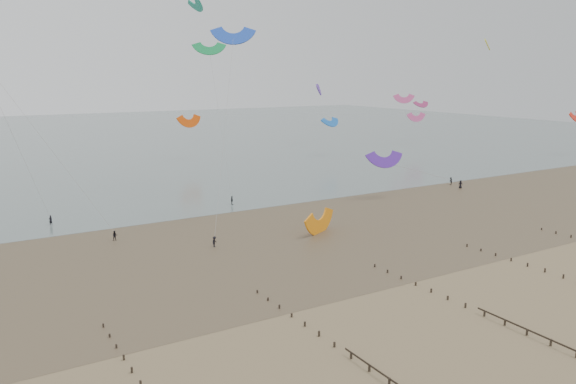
# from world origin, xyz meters

# --- Properties ---
(ground) EXTENTS (500.00, 500.00, 0.00)m
(ground) POSITION_xyz_m (0.00, 0.00, 0.00)
(ground) COLOR brown
(ground) RESTS_ON ground
(sea_and_shore) EXTENTS (500.00, 665.00, 0.03)m
(sea_and_shore) POSITION_xyz_m (-4.08, 34.40, 0.01)
(sea_and_shore) COLOR #475654
(sea_and_shore) RESTS_ON ground
(kitesurfers) EXTENTS (87.93, 27.07, 1.87)m
(kitesurfers) POSITION_xyz_m (14.88, 45.18, 0.88)
(kitesurfers) COLOR black
(kitesurfers) RESTS_ON ground
(grounded_kite) EXTENTS (9.56, 8.83, 4.22)m
(grounded_kite) POSITION_xyz_m (7.16, 29.85, 0.00)
(grounded_kite) COLOR orange
(grounded_kite) RESTS_ON ground
(kites_airborne) EXTENTS (229.63, 109.27, 41.18)m
(kites_airborne) POSITION_xyz_m (-5.52, 91.96, 21.53)
(kites_airborne) COLOR blue
(kites_airborne) RESTS_ON ground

